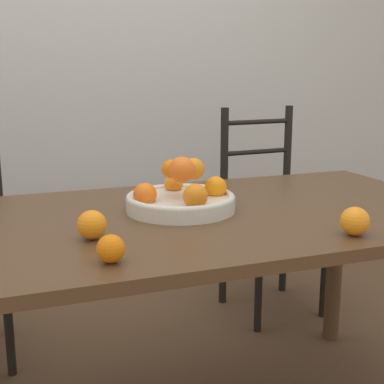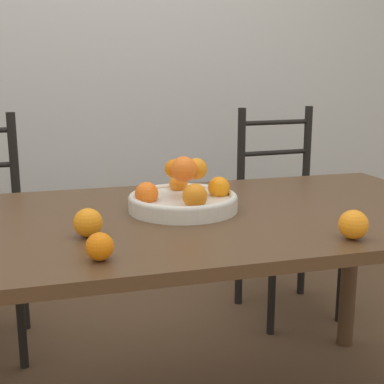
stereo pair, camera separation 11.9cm
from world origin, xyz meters
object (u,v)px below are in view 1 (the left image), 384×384
(orange_loose_0, at_px, (92,225))
(chair_right, at_px, (269,215))
(orange_loose_2, at_px, (355,221))
(fruit_bowl, at_px, (181,197))
(orange_loose_1, at_px, (111,249))

(orange_loose_0, xyz_separation_m, chair_right, (1.05, 0.95, -0.32))
(chair_right, bearing_deg, orange_loose_2, -111.97)
(orange_loose_2, height_order, chair_right, chair_right)
(fruit_bowl, height_order, chair_right, chair_right)
(fruit_bowl, bearing_deg, chair_right, 45.72)
(chair_right, bearing_deg, orange_loose_0, -141.94)
(orange_loose_0, height_order, orange_loose_1, orange_loose_0)
(orange_loose_1, bearing_deg, orange_loose_0, 92.78)
(orange_loose_1, xyz_separation_m, orange_loose_2, (0.67, -0.02, 0.01))
(orange_loose_1, bearing_deg, chair_right, 47.63)
(orange_loose_2, distance_m, chair_right, 1.26)
(orange_loose_1, distance_m, orange_loose_2, 0.67)
(chair_right, bearing_deg, fruit_bowl, -138.27)
(fruit_bowl, height_order, orange_loose_2, fruit_bowl)
(orange_loose_0, bearing_deg, orange_loose_1, -87.22)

